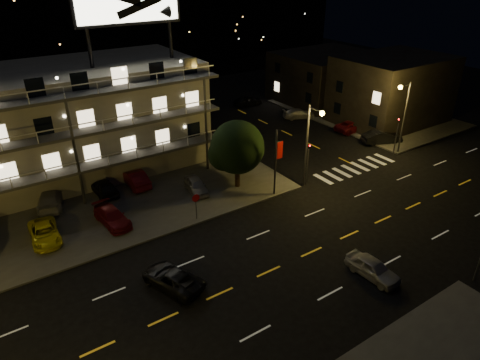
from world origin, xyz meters
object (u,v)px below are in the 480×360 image
side_car_0 (382,137)px  road_car_west (172,279)px  road_car_east (373,268)px  tree (237,149)px  lot_car_4 (196,185)px  lot_car_2 (45,233)px  lot_car_7 (50,199)px

side_car_0 → road_car_west: 32.63m
road_car_east → road_car_west: bearing=147.0°
tree → road_car_east: tree is taller
lot_car_4 → road_car_east: bearing=-65.2°
lot_car_2 → lot_car_7: (1.55, 5.08, 0.10)m
tree → lot_car_7: size_ratio=1.32×
tree → road_car_east: bearing=-87.6°
tree → lot_car_2: size_ratio=1.48×
tree → lot_car_7: 16.91m
tree → road_car_west: size_ratio=1.43×
lot_car_7 → lot_car_4: bearing=173.8°
side_car_0 → tree: bearing=111.7°
side_car_0 → road_car_west: bearing=128.3°
lot_car_2 → side_car_0: bearing=1.6°
tree → lot_car_7: (-15.50, 5.97, -3.14)m
lot_car_7 → road_car_east: bearing=142.3°
side_car_0 → road_car_east: (-19.57, -15.54, -0.10)m
side_car_0 → road_car_east: side_car_0 is taller
tree → side_car_0: (20.24, -0.28, -3.23)m
road_car_east → side_car_0: bearing=34.9°
lot_car_2 → side_car_0: 37.31m
lot_car_7 → tree: bearing=174.7°
lot_car_2 → road_car_west: bearing=-56.2°
road_car_east → lot_car_4: bearing=100.8°
road_car_east → road_car_west: (-11.82, 6.66, -0.04)m
lot_car_4 → road_car_east: lot_car_4 is taller
lot_car_7 → side_car_0: lot_car_7 is taller
lot_car_4 → lot_car_2: bearing=-168.2°
tree → lot_car_4: bearing=161.9°
lot_car_2 → road_car_west: lot_car_2 is taller
side_car_0 → road_car_west: side_car_0 is taller
tree → road_car_east: size_ratio=1.65×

